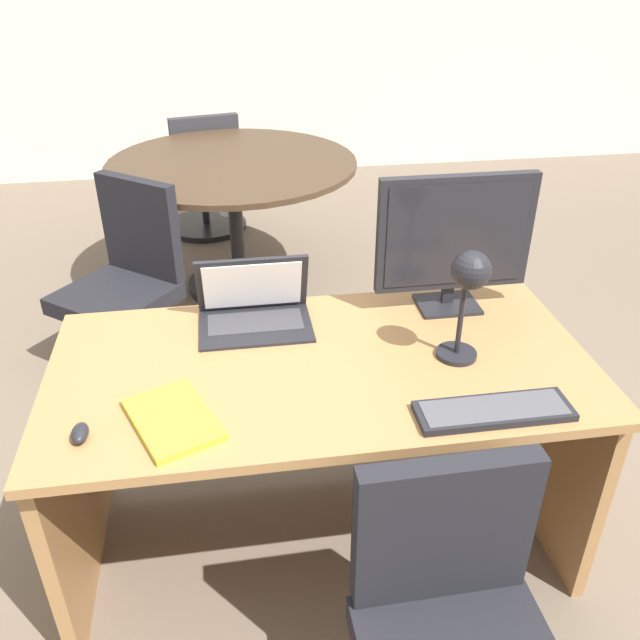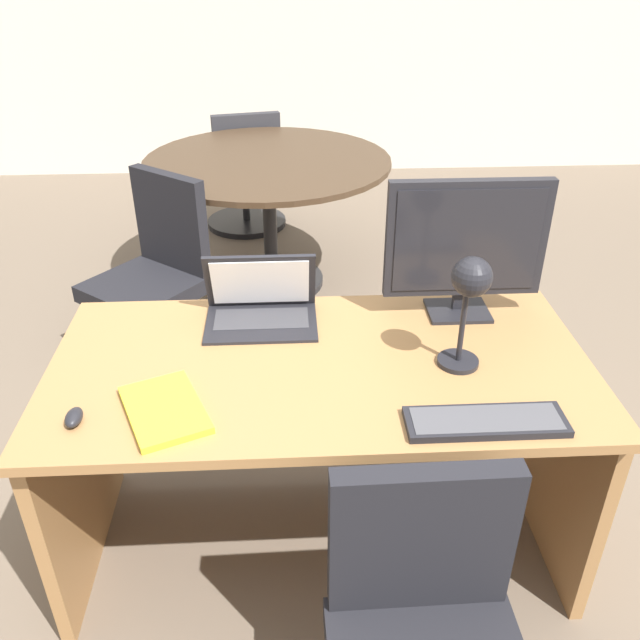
{
  "view_description": "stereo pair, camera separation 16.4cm",
  "coord_description": "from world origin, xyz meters",
  "px_view_note": "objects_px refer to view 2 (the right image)",
  "views": [
    {
      "loc": [
        -0.25,
        -1.58,
        1.84
      ],
      "look_at": [
        0.0,
        0.04,
        0.87
      ],
      "focal_mm": 37.16,
      "sensor_mm": 36.0,
      "label": 1
    },
    {
      "loc": [
        -0.09,
        -1.6,
        1.84
      ],
      "look_at": [
        0.0,
        0.04,
        0.87
      ],
      "focal_mm": 37.16,
      "sensor_mm": 36.0,
      "label": 2
    }
  ],
  "objects_px": {
    "mouse": "(74,417)",
    "book": "(165,410)",
    "desk_lamp": "(470,291)",
    "meeting_chair_near": "(246,184)",
    "laptop": "(261,299)",
    "monitor": "(466,243)",
    "keyboard": "(486,422)",
    "desk": "(320,414)",
    "meeting_chair_far": "(154,288)",
    "meeting_table": "(269,191)"
  },
  "relations": [
    {
      "from": "laptop",
      "to": "meeting_chair_far",
      "type": "relative_size",
      "value": 0.4
    },
    {
      "from": "desk",
      "to": "mouse",
      "type": "distance_m",
      "value": 0.75
    },
    {
      "from": "keyboard",
      "to": "meeting_chair_far",
      "type": "bearing_deg",
      "value": 125.76
    },
    {
      "from": "laptop",
      "to": "monitor",
      "type": "bearing_deg",
      "value": -0.27
    },
    {
      "from": "monitor",
      "to": "meeting_chair_far",
      "type": "distance_m",
      "value": 1.71
    },
    {
      "from": "mouse",
      "to": "keyboard",
      "type": "bearing_deg",
      "value": -3.63
    },
    {
      "from": "book",
      "to": "meeting_chair_near",
      "type": "relative_size",
      "value": 0.39
    },
    {
      "from": "laptop",
      "to": "keyboard",
      "type": "distance_m",
      "value": 0.82
    },
    {
      "from": "keyboard",
      "to": "meeting_chair_far",
      "type": "xyz_separation_m",
      "value": [
        -1.15,
        1.59,
        -0.42
      ]
    },
    {
      "from": "desk_lamp",
      "to": "meeting_chair_near",
      "type": "distance_m",
      "value": 3.07
    },
    {
      "from": "laptop",
      "to": "meeting_table",
      "type": "height_order",
      "value": "laptop"
    },
    {
      "from": "keyboard",
      "to": "desk_lamp",
      "type": "height_order",
      "value": "desk_lamp"
    },
    {
      "from": "mouse",
      "to": "meeting_table",
      "type": "relative_size",
      "value": 0.06
    },
    {
      "from": "monitor",
      "to": "mouse",
      "type": "relative_size",
      "value": 6.63
    },
    {
      "from": "keyboard",
      "to": "meeting_chair_far",
      "type": "height_order",
      "value": "meeting_chair_far"
    },
    {
      "from": "monitor",
      "to": "desk_lamp",
      "type": "distance_m",
      "value": 0.33
    },
    {
      "from": "desk",
      "to": "mouse",
      "type": "height_order",
      "value": "mouse"
    },
    {
      "from": "mouse",
      "to": "desk",
      "type": "bearing_deg",
      "value": 24.42
    },
    {
      "from": "desk",
      "to": "meeting_chair_near",
      "type": "relative_size",
      "value": 1.89
    },
    {
      "from": "keyboard",
      "to": "desk_lamp",
      "type": "distance_m",
      "value": 0.35
    },
    {
      "from": "keyboard",
      "to": "meeting_table",
      "type": "height_order",
      "value": "keyboard"
    },
    {
      "from": "mouse",
      "to": "book",
      "type": "bearing_deg",
      "value": 7.18
    },
    {
      "from": "book",
      "to": "meeting_table",
      "type": "xyz_separation_m",
      "value": [
        0.24,
        2.19,
        -0.18
      ]
    },
    {
      "from": "desk",
      "to": "meeting_table",
      "type": "relative_size",
      "value": 1.17
    },
    {
      "from": "monitor",
      "to": "desk_lamp",
      "type": "height_order",
      "value": "monitor"
    },
    {
      "from": "desk",
      "to": "mouse",
      "type": "xyz_separation_m",
      "value": [
        -0.65,
        -0.29,
        0.25
      ]
    },
    {
      "from": "desk_lamp",
      "to": "desk",
      "type": "bearing_deg",
      "value": 165.05
    },
    {
      "from": "monitor",
      "to": "meeting_table",
      "type": "bearing_deg",
      "value": 110.93
    },
    {
      "from": "keyboard",
      "to": "meeting_table",
      "type": "bearing_deg",
      "value": 104.48
    },
    {
      "from": "keyboard",
      "to": "monitor",
      "type": "bearing_deg",
      "value": 83.68
    },
    {
      "from": "keyboard",
      "to": "meeting_chair_far",
      "type": "distance_m",
      "value": 2.0
    },
    {
      "from": "laptop",
      "to": "meeting_chair_near",
      "type": "height_order",
      "value": "laptop"
    },
    {
      "from": "mouse",
      "to": "meeting_chair_far",
      "type": "xyz_separation_m",
      "value": [
        -0.09,
        1.52,
        -0.43
      ]
    },
    {
      "from": "desk",
      "to": "meeting_chair_far",
      "type": "bearing_deg",
      "value": 121.05
    },
    {
      "from": "monitor",
      "to": "mouse",
      "type": "bearing_deg",
      "value": -155.53
    },
    {
      "from": "book",
      "to": "monitor",
      "type": "bearing_deg",
      "value": 28.29
    },
    {
      "from": "desk",
      "to": "mouse",
      "type": "bearing_deg",
      "value": -155.58
    },
    {
      "from": "desk",
      "to": "keyboard",
      "type": "height_order",
      "value": "keyboard"
    },
    {
      "from": "laptop",
      "to": "desk_lamp",
      "type": "height_order",
      "value": "desk_lamp"
    },
    {
      "from": "desk",
      "to": "desk_lamp",
      "type": "bearing_deg",
      "value": -14.95
    },
    {
      "from": "desk",
      "to": "keyboard",
      "type": "bearing_deg",
      "value": -41.66
    },
    {
      "from": "book",
      "to": "meeting_chair_near",
      "type": "xyz_separation_m",
      "value": [
        0.06,
        3.06,
        -0.44
      ]
    },
    {
      "from": "desk_lamp",
      "to": "meeting_chair_far",
      "type": "xyz_separation_m",
      "value": [
        -1.14,
        1.34,
        -0.66
      ]
    },
    {
      "from": "meeting_chair_near",
      "to": "laptop",
      "type": "bearing_deg",
      "value": -85.9
    },
    {
      "from": "mouse",
      "to": "book",
      "type": "relative_size",
      "value": 0.23
    },
    {
      "from": "desk",
      "to": "book",
      "type": "distance_m",
      "value": 0.55
    },
    {
      "from": "desk_lamp",
      "to": "meeting_chair_near",
      "type": "relative_size",
      "value": 0.42
    },
    {
      "from": "laptop",
      "to": "desk",
      "type": "bearing_deg",
      "value": -50.6
    },
    {
      "from": "meeting_chair_far",
      "to": "desk_lamp",
      "type": "bearing_deg",
      "value": -49.55
    },
    {
      "from": "desk_lamp",
      "to": "meeting_chair_near",
      "type": "height_order",
      "value": "desk_lamp"
    }
  ]
}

